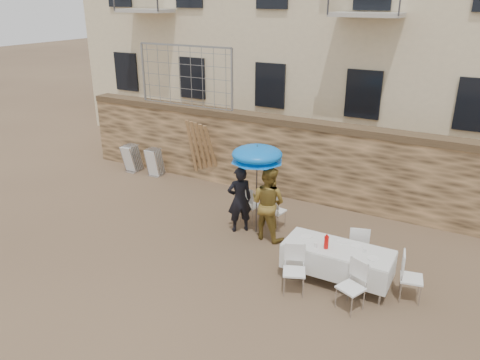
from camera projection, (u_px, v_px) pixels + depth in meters
The scene contains 17 objects.
ground at pixel (172, 274), 9.65m from camera, with size 80.00×80.00×0.00m, color brown.
stone_wall at pixel (275, 156), 13.32m from camera, with size 13.00×0.50×2.20m, color olive.
chain_link_fence at pixel (185, 77), 13.93m from camera, with size 3.20×0.06×1.80m, color gray, non-canonical shape.
man_suit at pixel (240, 200), 11.15m from camera, with size 0.60×0.39×1.64m, color black.
woman_dress at pixel (268, 203), 10.79m from camera, with size 0.87×0.67×1.78m, color #AE8835.
umbrella at pixel (257, 157), 10.64m from camera, with size 1.22×1.22×2.04m.
couple_chair_left at pixel (250, 204), 11.72m from camera, with size 0.48×0.48×0.96m, color white, non-canonical shape.
couple_chair_right at pixel (276, 210), 11.41m from camera, with size 0.48×0.48×0.96m, color white, non-canonical shape.
banquet_table at pixel (338, 249), 9.14m from camera, with size 2.10×0.85×0.78m.
soda_bottle at pixel (326, 242), 9.04m from camera, with size 0.09×0.09×0.26m, color red.
table_chair_front_left at pixel (294, 271), 8.89m from camera, with size 0.48×0.48×0.96m, color white, non-canonical shape.
table_chair_front_right at pixel (351, 287), 8.39m from camera, with size 0.48×0.48×0.96m, color white, non-canonical shape.
table_chair_back at pixel (358, 245), 9.79m from camera, with size 0.48×0.48×0.96m, color white, non-canonical shape.
table_chair_side at pixel (412, 277), 8.68m from camera, with size 0.48×0.48×0.96m, color white, non-canonical shape.
chair_stack_left at pixel (136, 156), 15.29m from camera, with size 0.46×0.55×0.92m, color white, non-canonical shape.
chair_stack_right at pixel (158, 160), 14.89m from camera, with size 0.46×0.47×0.92m, color white, non-canonical shape.
wood_planks at pixel (201, 151), 14.03m from camera, with size 0.70×0.20×2.00m, color #A37749, non-canonical shape.
Camera 1 is at (5.22, -6.56, 5.35)m, focal length 35.00 mm.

